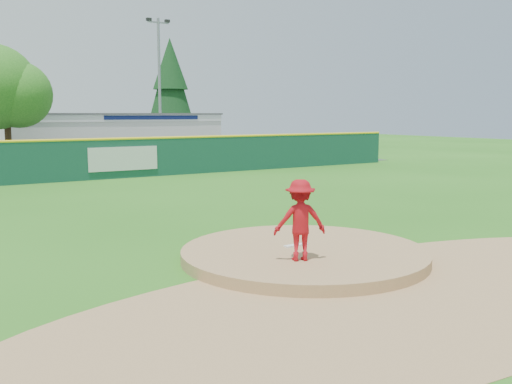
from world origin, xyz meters
TOP-DOWN VIEW (x-y plane):
  - ground at (0.00, 0.00)m, footprint 120.00×120.00m
  - pitchers_mound at (0.00, 0.00)m, footprint 5.50×5.50m
  - pitching_rubber at (0.00, 0.30)m, footprint 0.60×0.15m
  - infield_dirt_arc at (0.00, -3.00)m, footprint 15.40×15.40m
  - parking_lot at (0.00, 27.00)m, footprint 44.00×16.00m
  - pitcher at (-0.68, -0.74)m, footprint 1.24×1.00m
  - van at (-1.96, 23.09)m, footprint 4.31×2.07m
  - pool_building_grp at (6.00, 31.99)m, footprint 15.20×8.20m
  - outfield_fence at (0.00, 18.00)m, footprint 40.00×0.14m
  - deciduous_tree at (-2.00, 25.00)m, footprint 5.60×5.60m
  - conifer_tree at (13.00, 36.00)m, footprint 4.40×4.40m
  - light_pole_right at (9.00, 29.00)m, footprint 1.75×0.25m

SIDE VIEW (x-z plane):
  - ground at x=0.00m, z-range 0.00..0.00m
  - pitchers_mound at x=0.00m, z-range -0.25..0.25m
  - infield_dirt_arc at x=0.00m, z-range 0.00..0.01m
  - parking_lot at x=0.00m, z-range 0.00..0.02m
  - pitching_rubber at x=0.00m, z-range 0.25..0.29m
  - van at x=-1.96m, z-range 0.02..1.20m
  - pitcher at x=-0.68m, z-range 0.25..1.92m
  - outfield_fence at x=0.00m, z-range 0.05..2.12m
  - pool_building_grp at x=6.00m, z-range 0.01..3.32m
  - deciduous_tree at x=-2.00m, z-range 0.87..8.23m
  - conifer_tree at x=13.00m, z-range 0.79..10.29m
  - light_pole_right at x=9.00m, z-range 0.54..10.54m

